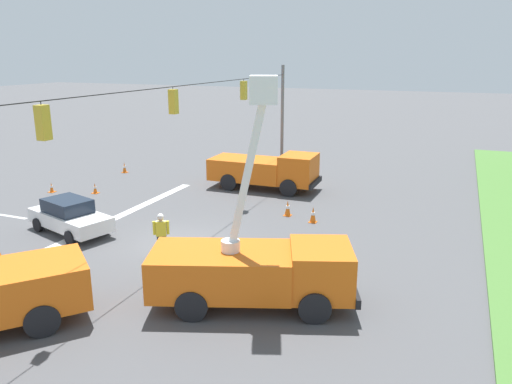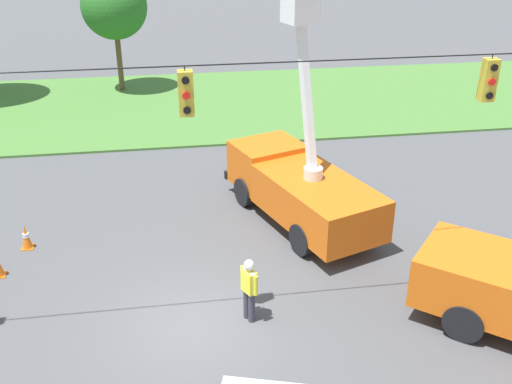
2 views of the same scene
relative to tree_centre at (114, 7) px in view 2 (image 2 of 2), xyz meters
The scene contains 7 objects.
ground_plane 21.75m from the tree_centre, 82.78° to the right, with size 200.00×200.00×0.00m, color #4C4C4F.
grass_verge 6.12m from the tree_centre, 49.13° to the right, with size 56.00×12.00×0.10m, color #477533.
signal_gantry 21.26m from the tree_centre, 82.70° to the right, with size 26.20×0.33×7.20m.
tree_centre is the anchor object (origin of this frame).
utility_truck_bucket_lift 17.72m from the tree_centre, 68.00° to the right, with size 4.45×6.91×7.24m.
road_worker 21.81m from the tree_centre, 78.91° to the right, with size 0.40×0.58×1.77m.
traffic_cone_near_bucket 17.28m from the tree_centre, 97.29° to the right, with size 0.36×0.36×0.78m.
Camera 2 is at (-0.25, -12.25, 9.68)m, focal length 42.00 mm.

